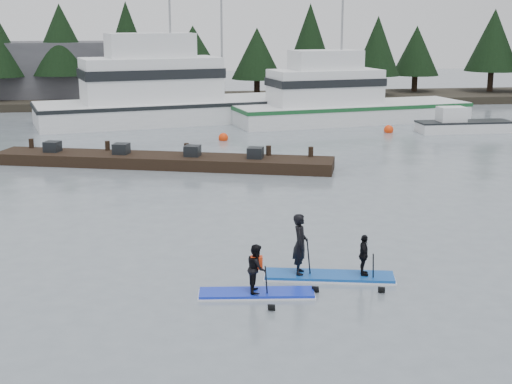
{
  "coord_description": "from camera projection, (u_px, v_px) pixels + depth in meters",
  "views": [
    {
      "loc": [
        -3.26,
        -17.24,
        6.8
      ],
      "look_at": [
        0.0,
        6.0,
        1.1
      ],
      "focal_mm": 50.0,
      "sensor_mm": 36.0,
      "label": 1
    }
  ],
  "objects": [
    {
      "name": "skiff",
      "position": [
        464.0,
        127.0,
        44.05
      ],
      "size": [
        5.8,
        1.78,
        0.67
      ],
      "primitive_type": "cube",
      "rotation": [
        0.0,
        0.0,
        0.01
      ],
      "color": "white",
      "rests_on": "ground"
    },
    {
      "name": "ground",
      "position": [
        288.0,
        286.0,
        18.64
      ],
      "size": [
        160.0,
        160.0,
        0.0
      ],
      "primitive_type": "plane",
      "color": "slate",
      "rests_on": "ground"
    },
    {
      "name": "waterfront_building",
      "position": [
        23.0,
        73.0,
        58.5
      ],
      "size": [
        18.0,
        6.0,
        5.0
      ],
      "primitive_type": "cube",
      "color": "#4C4C51",
      "rests_on": "ground"
    },
    {
      "name": "fishing_boat_large",
      "position": [
        178.0,
        109.0,
        48.52
      ],
      "size": [
        20.66,
        9.87,
        10.99
      ],
      "rotation": [
        0.0,
        0.0,
        0.23
      ],
      "color": "white",
      "rests_on": "ground"
    },
    {
      "name": "fishing_boat_medium",
      "position": [
        344.0,
        112.0,
        48.28
      ],
      "size": [
        16.64,
        7.41,
        9.35
      ],
      "rotation": [
        0.0,
        0.0,
        0.18
      ],
      "color": "white",
      "rests_on": "ground"
    },
    {
      "name": "treeline",
      "position": [
        196.0,
        103.0,
        59.06
      ],
      "size": [
        60.0,
        4.0,
        8.0
      ],
      "primitive_type": null,
      "color": "black",
      "rests_on": "ground"
    },
    {
      "name": "floating_dock",
      "position": [
        162.0,
        161.0,
        33.79
      ],
      "size": [
        16.12,
        6.95,
        0.54
      ],
      "primitive_type": "cube",
      "rotation": [
        0.0,
        0.0,
        -0.31
      ],
      "color": "black",
      "rests_on": "ground"
    },
    {
      "name": "paddleboard_solo",
      "position": [
        257.0,
        277.0,
        17.92
      ],
      "size": [
        2.96,
        1.19,
        1.83
      ],
      "rotation": [
        0.0,
        0.0,
        -0.11
      ],
      "color": "#152DC5",
      "rests_on": "ground"
    },
    {
      "name": "buoy_c",
      "position": [
        388.0,
        132.0,
        43.95
      ],
      "size": [
        0.59,
        0.59,
        0.59
      ],
      "primitive_type": "sphere",
      "color": "red",
      "rests_on": "ground"
    },
    {
      "name": "far_shore",
      "position": [
        196.0,
        100.0,
        58.98
      ],
      "size": [
        70.0,
        8.0,
        0.6
      ],
      "primitive_type": "cube",
      "color": "#2D281E",
      "rests_on": "ground"
    },
    {
      "name": "buoy_b",
      "position": [
        223.0,
        140.0,
        41.09
      ],
      "size": [
        0.56,
        0.56,
        0.56
      ],
      "primitive_type": "sphere",
      "color": "red",
      "rests_on": "ground"
    },
    {
      "name": "paddleboard_duo",
      "position": [
        324.0,
        258.0,
        19.09
      ],
      "size": [
        3.55,
        1.65,
        2.29
      ],
      "rotation": [
        0.0,
        0.0,
        -0.22
      ],
      "color": "#114AA4",
      "rests_on": "ground"
    }
  ]
}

